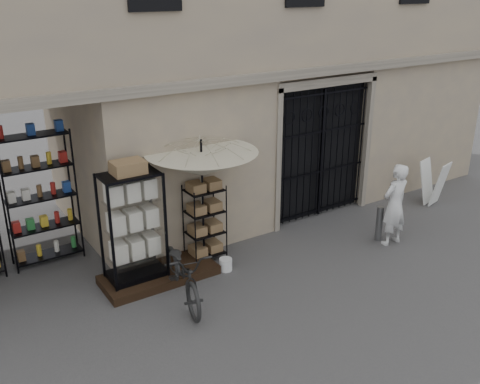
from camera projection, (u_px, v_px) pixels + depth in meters
ground at (321, 278)px, 9.44m from camera, size 80.00×80.00×0.00m
main_building at (204, 2)px, 10.92m from camera, size 14.00×4.00×9.00m
shop_recess at (6, 202)px, 8.80m from camera, size 3.00×1.70×3.00m
iron_gate at (317, 150)px, 11.56m from camera, size 2.50×0.21×3.00m
step_platform at (159, 275)px, 9.41m from camera, size 2.00×0.90×0.15m
display_cabinet at (133, 232)px, 8.92m from camera, size 1.04×0.77×2.03m
wire_rack at (205, 224)px, 9.84m from camera, size 0.73×0.58×1.49m
market_umbrella at (201, 157)px, 9.29m from camera, size 1.88×1.91×2.83m
white_bucket at (226, 264)px, 9.68m from camera, size 0.26×0.26×0.23m
bicycle at (184, 299)px, 8.83m from camera, size 0.85×1.11×1.90m
steel_bollard at (379, 224)px, 10.72m from camera, size 0.17×0.17×0.73m
shopkeeper at (390, 243)px, 10.73m from camera, size 0.66×1.68×0.40m
easel_sign at (433, 183)px, 12.43m from camera, size 0.61×0.67×1.03m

